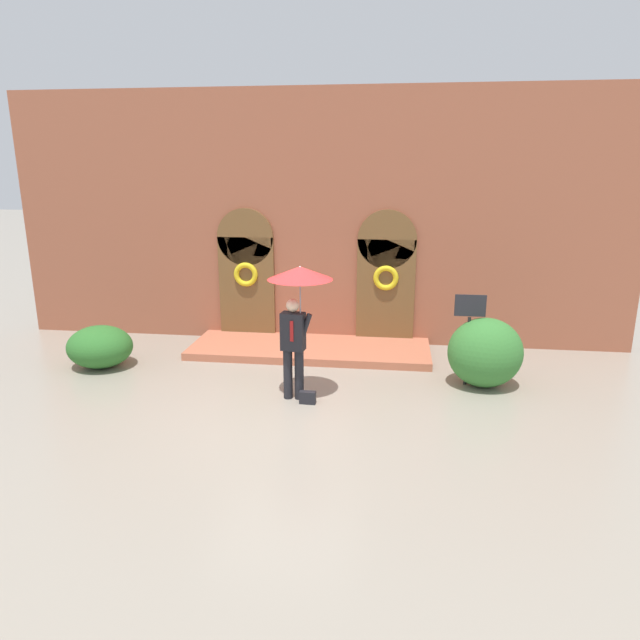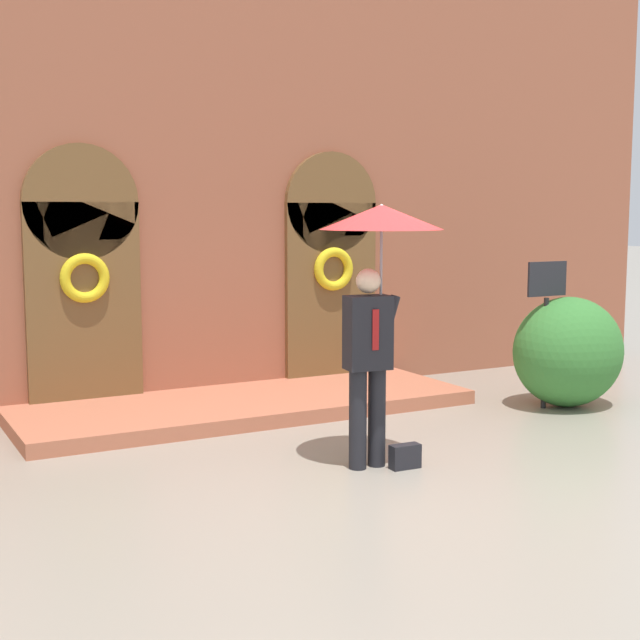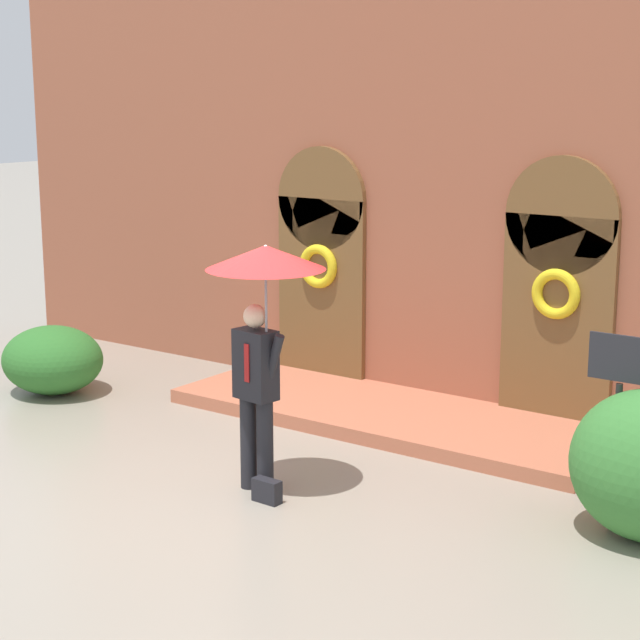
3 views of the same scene
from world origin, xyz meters
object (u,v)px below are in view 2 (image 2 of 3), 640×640
object	(u,v)px
handbag	(405,456)
sign_post	(546,310)
person_with_umbrella	(378,255)
shrub_right	(568,352)

from	to	relation	value
handbag	sign_post	size ratio (longest dim) A/B	0.16
person_with_umbrella	sign_post	distance (m)	3.26
sign_post	shrub_right	bearing A→B (deg)	-8.25
sign_post	shrub_right	size ratio (longest dim) A/B	1.27
sign_post	person_with_umbrella	bearing A→B (deg)	-159.98
person_with_umbrella	handbag	bearing A→B (deg)	-48.15
handbag	shrub_right	size ratio (longest dim) A/B	0.21
shrub_right	sign_post	bearing A→B (deg)	171.75
handbag	shrub_right	world-z (taller)	shrub_right
person_with_umbrella	sign_post	bearing A→B (deg)	20.02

